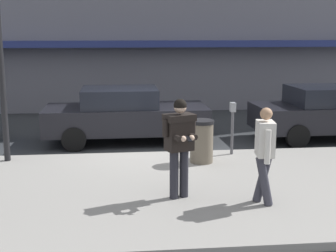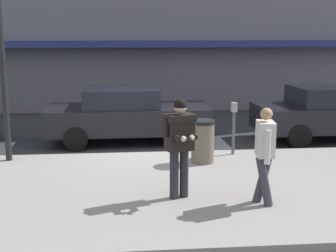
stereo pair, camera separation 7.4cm
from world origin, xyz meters
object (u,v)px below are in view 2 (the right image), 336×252
(man_texting_on_phone, at_px, (180,138))
(trash_bin, at_px, (203,141))
(parked_sedan_mid, at_px, (127,114))
(street_lamp_post, at_px, (0,29))
(pedestrian_in_light_coat, at_px, (265,150))
(parking_meter, at_px, (234,121))
(parked_sedan_far, at_px, (333,112))

(man_texting_on_phone, bearing_deg, trash_bin, 70.52)
(parked_sedan_mid, height_order, street_lamp_post, street_lamp_post)
(man_texting_on_phone, height_order, pedestrian_in_light_coat, man_texting_on_phone)
(pedestrian_in_light_coat, xyz_separation_m, parking_meter, (0.24, 3.31, -0.14))
(pedestrian_in_light_coat, relative_size, parking_meter, 1.34)
(man_texting_on_phone, bearing_deg, parked_sedan_mid, 100.37)
(parked_sedan_mid, bearing_deg, man_texting_on_phone, -79.63)
(parked_sedan_far, height_order, trash_bin, parked_sedan_far)
(man_texting_on_phone, bearing_deg, pedestrian_in_light_coat, -16.95)
(parking_meter, bearing_deg, man_texting_on_phone, -119.88)
(man_texting_on_phone, relative_size, pedestrian_in_light_coat, 1.06)
(man_texting_on_phone, xyz_separation_m, parking_meter, (1.65, 2.87, -0.28))
(parked_sedan_mid, relative_size, pedestrian_in_light_coat, 2.66)
(man_texting_on_phone, distance_m, street_lamp_post, 4.99)
(man_texting_on_phone, distance_m, parking_meter, 3.33)
(parking_meter, height_order, trash_bin, parking_meter)
(parked_sedan_mid, distance_m, parking_meter, 3.31)
(pedestrian_in_light_coat, distance_m, trash_bin, 2.79)
(parked_sedan_mid, xyz_separation_m, parked_sedan_far, (5.91, -0.21, 0.00))
(pedestrian_in_light_coat, bearing_deg, man_texting_on_phone, 163.05)
(parked_sedan_mid, height_order, man_texting_on_phone, man_texting_on_phone)
(parking_meter, bearing_deg, pedestrian_in_light_coat, -94.11)
(trash_bin, bearing_deg, street_lamp_post, 172.63)
(parked_sedan_mid, distance_m, pedestrian_in_light_coat, 5.88)
(parked_sedan_far, xyz_separation_m, trash_bin, (-4.20, -2.50, -0.16))
(parked_sedan_far, distance_m, parking_meter, 3.84)
(parked_sedan_far, distance_m, pedestrian_in_light_coat, 6.31)
(pedestrian_in_light_coat, bearing_deg, street_lamp_post, 147.31)
(parking_meter, bearing_deg, street_lamp_post, -179.46)
(street_lamp_post, height_order, trash_bin, street_lamp_post)
(parked_sedan_mid, bearing_deg, street_lamp_post, -142.17)
(pedestrian_in_light_coat, xyz_separation_m, street_lamp_post, (-5.07, 3.26, 2.03))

